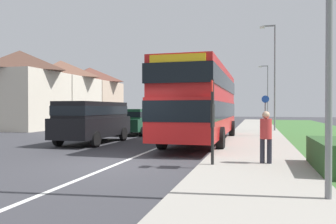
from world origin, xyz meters
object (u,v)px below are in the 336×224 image
(parked_car_dark_green, at_px, (136,121))
(bus_stop_sign, at_px, (213,116))
(parked_car_grey, at_px, (155,119))
(street_lamp_mid, at_px, (273,71))
(double_decker_bus, at_px, (202,101))
(cycle_route_sign, at_px, (265,114))
(street_lamp_far, at_px, (267,90))
(pedestrian_at_stop, at_px, (266,135))
(parked_van_black, at_px, (93,118))

(parked_car_dark_green, bearing_deg, bus_stop_sign, -59.18)
(parked_car_grey, xyz_separation_m, street_lamp_mid, (9.17, -0.26, 3.60))
(parked_car_grey, distance_m, bus_stop_sign, 17.45)
(parked_car_grey, distance_m, street_lamp_mid, 9.86)
(double_decker_bus, height_order, cycle_route_sign, double_decker_bus)
(cycle_route_sign, relative_size, street_lamp_mid, 0.32)
(street_lamp_mid, bearing_deg, street_lamp_far, 89.97)
(parked_car_grey, height_order, cycle_route_sign, cycle_route_sign)
(street_lamp_mid, bearing_deg, parked_car_grey, 178.37)
(parked_car_dark_green, relative_size, parked_car_grey, 0.99)
(double_decker_bus, distance_m, pedestrian_at_stop, 7.13)
(street_lamp_mid, distance_m, street_lamp_far, 16.54)
(parked_car_dark_green, bearing_deg, cycle_route_sign, -0.16)
(double_decker_bus, distance_m, parked_car_dark_green, 6.55)
(street_lamp_far, bearing_deg, pedestrian_at_stop, -91.68)
(parked_car_grey, bearing_deg, double_decker_bus, -59.65)
(parked_van_black, relative_size, pedestrian_at_stop, 3.06)
(double_decker_bus, height_order, street_lamp_mid, street_lamp_mid)
(pedestrian_at_stop, relative_size, street_lamp_far, 0.24)
(parked_car_dark_green, distance_m, pedestrian_at_stop, 13.09)
(parked_van_black, height_order, bus_stop_sign, bus_stop_sign)
(double_decker_bus, bearing_deg, street_lamp_mid, 66.33)
(pedestrian_at_stop, bearing_deg, bus_stop_sign, -157.70)
(cycle_route_sign, bearing_deg, double_decker_bus, -129.07)
(bus_stop_sign, bearing_deg, parked_van_black, 141.11)
(double_decker_bus, xyz_separation_m, street_lamp_mid, (3.86, 8.81, 2.35))
(double_decker_bus, relative_size, pedestrian_at_stop, 6.63)
(bus_stop_sign, bearing_deg, double_decker_bus, 101.56)
(double_decker_bus, distance_m, parked_van_black, 5.58)
(pedestrian_at_stop, bearing_deg, parked_car_grey, 118.10)
(pedestrian_at_stop, relative_size, bus_stop_sign, 0.64)
(parked_car_grey, relative_size, street_lamp_far, 0.58)
(street_lamp_mid, height_order, street_lamp_far, street_lamp_mid)
(parked_van_black, relative_size, street_lamp_mid, 0.65)
(bus_stop_sign, relative_size, street_lamp_mid, 0.33)
(parked_van_black, height_order, street_lamp_mid, street_lamp_mid)
(double_decker_bus, distance_m, bus_stop_sign, 7.18)
(parked_car_grey, xyz_separation_m, pedestrian_at_stop, (8.25, -15.46, 0.08))
(pedestrian_at_stop, height_order, street_lamp_far, street_lamp_far)
(street_lamp_far, bearing_deg, parked_car_grey, -119.43)
(parked_car_grey, bearing_deg, pedestrian_at_stop, -61.90)
(street_lamp_far, bearing_deg, parked_car_dark_green, -112.73)
(pedestrian_at_stop, xyz_separation_m, bus_stop_sign, (-1.51, -0.62, 0.56))
(pedestrian_at_stop, height_order, cycle_route_sign, cycle_route_sign)
(parked_car_dark_green, bearing_deg, pedestrian_at_stop, -52.10)
(parked_van_black, xyz_separation_m, cycle_route_sign, (8.44, 5.52, 0.18))
(street_lamp_mid, bearing_deg, bus_stop_sign, -98.73)
(parked_car_dark_green, xyz_separation_m, cycle_route_sign, (8.28, -0.02, 0.50))
(cycle_route_sign, xyz_separation_m, street_lamp_far, (0.69, 21.43, 2.60))
(street_lamp_far, bearing_deg, parked_van_black, -108.73)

